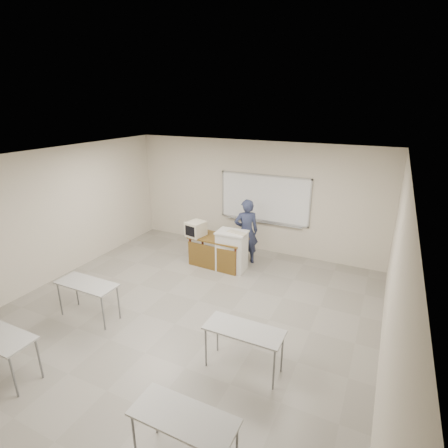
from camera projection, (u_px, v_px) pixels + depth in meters
The scene contains 10 objects.
floor at pixel (175, 324), 6.55m from camera, with size 7.00×8.00×0.01m, color gray.
whiteboard at pixel (264, 199), 9.30m from camera, with size 2.48×0.10×1.31m.
student_desks at pixel (122, 335), 5.18m from camera, with size 4.40×2.20×0.73m.
instructor_desk at pixel (216, 247), 8.64m from camera, with size 1.41×0.70×0.75m.
podium at pixel (232, 251), 8.49m from camera, with size 0.72×0.52×1.01m.
crt_monitor at pixel (196, 229), 8.73m from camera, with size 0.40×0.45×0.38m.
laptop at pixel (230, 240), 8.38m from camera, with size 0.29×0.27×0.21m.
mouse at pixel (226, 237), 8.62m from camera, with size 0.09×0.06×0.03m, color #9FA0A6.
keyboard at pixel (237, 233), 8.23m from camera, with size 0.49×0.16×0.03m, color beige.
presenter at pixel (246, 232), 8.78m from camera, with size 0.62×0.41×1.69m, color black.
Camera 1 is at (3.24, -4.59, 3.96)m, focal length 28.00 mm.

